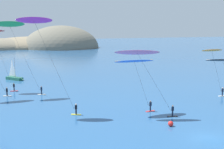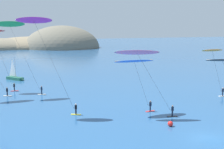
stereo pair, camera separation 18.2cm
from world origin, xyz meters
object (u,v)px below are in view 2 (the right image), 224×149
(marker_buoy, at_px, (170,124))
(kitesurfer_magenta, at_px, (37,27))
(kitesurfer_blue, at_px, (135,64))
(kitesurfer_orange, at_px, (213,55))
(sailboat_near, at_px, (16,77))
(kitesurfer_pink, at_px, (140,57))
(kitesurfer_green, at_px, (12,29))
(kitesurfer_black, at_px, (224,63))

(marker_buoy, bearing_deg, kitesurfer_magenta, 141.99)
(kitesurfer_blue, height_order, kitesurfer_orange, kitesurfer_orange)
(kitesurfer_blue, relative_size, kitesurfer_orange, 0.91)
(sailboat_near, relative_size, marker_buoy, 8.14)
(kitesurfer_magenta, distance_m, kitesurfer_blue, 15.05)
(kitesurfer_pink, bearing_deg, kitesurfer_magenta, 153.25)
(kitesurfer_green, bearing_deg, sailboat_near, 85.41)
(kitesurfer_magenta, relative_size, kitesurfer_black, 1.84)
(kitesurfer_green, height_order, marker_buoy, kitesurfer_green)
(kitesurfer_blue, relative_size, marker_buoy, 11.82)
(kitesurfer_orange, relative_size, kitesurfer_green, 0.65)
(kitesurfer_black, bearing_deg, kitesurfer_blue, 178.07)
(kitesurfer_blue, bearing_deg, kitesurfer_pink, -98.52)
(kitesurfer_black, bearing_deg, marker_buoy, -156.71)
(kitesurfer_black, distance_m, kitesurfer_blue, 16.69)
(sailboat_near, distance_m, kitesurfer_blue, 39.54)
(kitesurfer_magenta, xyz_separation_m, kitesurfer_blue, (13.27, -4.60, -5.40))
(kitesurfer_green, bearing_deg, kitesurfer_orange, -24.13)
(kitesurfer_blue, bearing_deg, marker_buoy, -77.02)
(kitesurfer_pink, distance_m, marker_buoy, 9.99)
(kitesurfer_green, xyz_separation_m, marker_buoy, (17.42, -25.15, -12.21))
(sailboat_near, bearing_deg, kitesurfer_green, -94.59)
(marker_buoy, bearing_deg, kitesurfer_blue, 102.98)
(kitesurfer_green, relative_size, marker_buoy, 20.07)
(kitesurfer_orange, height_order, kitesurfer_green, kitesurfer_green)
(sailboat_near, xyz_separation_m, kitesurfer_black, (31.01, -36.76, 6.23))
(kitesurfer_magenta, bearing_deg, marker_buoy, -38.01)
(sailboat_near, relative_size, kitesurfer_pink, 0.58)
(kitesurfer_magenta, distance_m, kitesurfer_pink, 15.13)
(sailboat_near, bearing_deg, kitesurfer_magenta, -88.06)
(kitesurfer_magenta, height_order, kitesurfer_black, kitesurfer_magenta)
(kitesurfer_black, relative_size, kitesurfer_blue, 0.94)
(sailboat_near, relative_size, kitesurfer_blue, 0.69)
(kitesurfer_blue, distance_m, kitesurfer_green, 24.55)
(kitesurfer_blue, distance_m, marker_buoy, 10.17)
(kitesurfer_blue, xyz_separation_m, kitesurfer_green, (-15.79, 18.11, 5.06))
(kitesurfer_magenta, bearing_deg, sailboat_near, 91.94)
(kitesurfer_blue, xyz_separation_m, marker_buoy, (1.62, -7.04, -7.16))
(kitesurfer_orange, bearing_deg, kitesurfer_pink, -164.28)
(kitesurfer_pink, distance_m, kitesurfer_green, 25.63)
(sailboat_near, bearing_deg, kitesurfer_blue, -68.39)
(sailboat_near, height_order, kitesurfer_blue, kitesurfer_blue)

